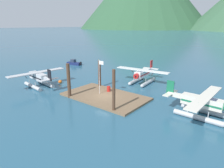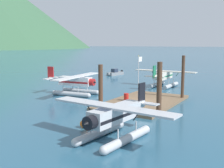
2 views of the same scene
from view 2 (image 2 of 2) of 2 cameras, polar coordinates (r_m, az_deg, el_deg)
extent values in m
plane|color=#285670|center=(34.16, 6.37, -3.91)|extent=(1200.00, 1200.00, 0.00)
cube|color=brown|center=(34.13, 6.38, -3.67)|extent=(12.91, 7.49, 0.30)
cylinder|color=#4C3323|center=(28.54, 9.58, -0.91)|extent=(0.52, 0.52, 5.36)
cylinder|color=#4C3323|center=(36.70, 14.21, 1.22)|extent=(0.40, 0.40, 5.67)
cylinder|color=#4C3323|center=(31.65, -2.34, -0.39)|extent=(0.50, 0.50, 4.84)
cylinder|color=silver|center=(32.59, 5.38, 0.87)|extent=(0.08, 0.08, 5.41)
cube|color=white|center=(32.78, 5.77, 5.04)|extent=(0.90, 0.03, 0.56)
sphere|color=gold|center=(32.35, 5.45, 5.71)|extent=(0.10, 0.10, 0.10)
cylinder|color=#AD1E19|center=(34.08, 2.91, -2.63)|extent=(0.58, 0.58, 0.88)
torus|color=#AD1E19|center=(34.08, 2.91, -2.63)|extent=(0.62, 0.62, 0.04)
sphere|color=orange|center=(24.33, -5.76, -8.08)|extent=(0.69, 0.69, 0.69)
cylinder|color=#B7BABF|center=(40.87, -6.53, -1.45)|extent=(1.20, 5.64, 0.64)
sphere|color=#B7BABF|center=(39.52, -3.04, -1.74)|extent=(0.64, 0.64, 0.64)
cylinder|color=#B7BABF|center=(38.79, -8.43, -2.01)|extent=(1.20, 5.64, 0.64)
sphere|color=#B7BABF|center=(37.36, -4.81, -2.34)|extent=(0.64, 0.64, 0.64)
cylinder|color=#B7BABF|center=(40.17, -5.08, -0.63)|extent=(0.10, 0.10, 0.70)
cylinder|color=#B7BABF|center=(41.39, -7.97, -0.41)|extent=(0.10, 0.10, 0.70)
cylinder|color=#B7BABF|center=(38.04, -6.93, -1.16)|extent=(0.10, 0.10, 0.70)
cylinder|color=#B7BABF|center=(39.33, -9.92, -0.91)|extent=(0.10, 0.10, 0.70)
cube|color=white|center=(39.58, -7.50, 0.59)|extent=(1.72, 4.90, 1.20)
cube|color=#B21E1E|center=(39.59, -7.50, 0.45)|extent=(1.73, 4.81, 0.24)
cube|color=#283347|center=(38.98, -6.16, 0.98)|extent=(1.16, 1.20, 0.56)
cube|color=white|center=(39.34, -7.15, 1.53)|extent=(10.49, 2.45, 0.14)
cylinder|color=#B21E1E|center=(41.25, -5.54, 1.40)|extent=(0.63, 0.14, 0.84)
cylinder|color=#B21E1E|center=(37.54, -8.89, 0.66)|extent=(0.63, 0.14, 0.84)
cylinder|color=#B21E1E|center=(38.23, -4.06, 0.37)|extent=(1.02, 0.69, 0.96)
cone|color=black|center=(38.02, -3.46, 0.33)|extent=(0.39, 0.38, 0.36)
cube|color=white|center=(41.36, -11.33, 0.97)|extent=(0.66, 2.23, 0.56)
cube|color=#B21E1E|center=(41.80, -12.36, 2.19)|extent=(0.22, 1.01, 1.90)
cube|color=white|center=(41.82, -12.22, 1.16)|extent=(3.26, 1.12, 0.10)
cylinder|color=#B7BABF|center=(20.75, 3.16, -11.04)|extent=(5.64, 1.20, 0.64)
sphere|color=#B7BABF|center=(18.60, -1.65, -13.36)|extent=(0.64, 0.64, 0.64)
cylinder|color=#B7BABF|center=(22.12, -2.36, -9.79)|extent=(5.64, 1.20, 0.64)
sphere|color=#B7BABF|center=(20.13, -7.42, -11.72)|extent=(0.64, 0.64, 0.64)
cylinder|color=#B7BABF|center=(19.58, 1.24, -10.14)|extent=(0.10, 0.10, 0.70)
cylinder|color=#B7BABF|center=(21.51, 4.93, -8.48)|extent=(0.10, 0.10, 0.70)
cylinder|color=#B7BABF|center=(21.04, -4.43, -8.85)|extent=(0.10, 0.10, 0.70)
cylinder|color=#B7BABF|center=(22.84, -0.49, -7.44)|extent=(0.10, 0.10, 0.70)
cube|color=silver|center=(20.95, 0.31, -6.20)|extent=(4.90, 1.71, 1.20)
cube|color=black|center=(20.97, 0.31, -6.47)|extent=(4.81, 1.72, 0.24)
cube|color=#283347|center=(20.03, -1.50, -5.91)|extent=(1.20, 1.16, 0.56)
cube|color=silver|center=(20.55, -0.18, -4.56)|extent=(2.43, 10.49, 0.14)
cylinder|color=black|center=(19.45, 5.09, -6.35)|extent=(0.14, 0.63, 0.84)
cylinder|color=black|center=(21.97, -4.83, -4.65)|extent=(0.14, 0.63, 0.84)
cylinder|color=black|center=(18.90, -4.52, -7.84)|extent=(0.69, 1.02, 0.96)
cone|color=black|center=(18.57, -5.43, -8.14)|extent=(0.38, 0.39, 0.36)
cube|color=silver|center=(23.57, 4.93, -4.35)|extent=(2.23, 0.66, 0.56)
cube|color=black|center=(24.16, 6.06, -2.00)|extent=(1.01, 0.22, 1.90)
cube|color=silver|center=(24.22, 5.92, -3.78)|extent=(1.12, 3.26, 0.10)
cylinder|color=#B7BABF|center=(47.84, 9.08, -0.08)|extent=(5.61, 0.74, 0.64)
sphere|color=#B7BABF|center=(50.43, 10.29, 0.31)|extent=(0.64, 0.64, 0.64)
cylinder|color=#B7BABF|center=(46.97, 11.91, -0.31)|extent=(5.61, 0.74, 0.64)
sphere|color=#B7BABF|center=(49.60, 12.98, 0.10)|extent=(0.64, 0.64, 0.64)
cylinder|color=#B7BABF|center=(48.86, 9.63, 0.87)|extent=(0.10, 0.10, 0.70)
cylinder|color=#B7BABF|center=(46.65, 8.55, 0.55)|extent=(0.10, 0.10, 0.70)
cylinder|color=#B7BABF|center=(48.01, 12.41, 0.66)|extent=(0.10, 0.10, 0.70)
cylinder|color=#B7BABF|center=(45.76, 11.43, 0.33)|extent=(0.10, 0.10, 0.70)
cube|color=silver|center=(47.19, 10.53, 1.75)|extent=(4.82, 1.32, 1.20)
cube|color=#196B47|center=(47.20, 10.53, 1.63)|extent=(4.72, 1.34, 0.24)
cube|color=#283347|center=(48.16, 11.00, 2.26)|extent=(1.12, 1.07, 0.56)
cube|color=silver|center=(47.40, 10.68, 2.59)|extent=(1.58, 10.42, 0.14)
cylinder|color=#196B47|center=(48.24, 8.23, 2.35)|extent=(0.09, 0.62, 0.84)
cylinder|color=#196B47|center=(46.71, 13.20, 2.02)|extent=(0.09, 0.62, 0.84)
cylinder|color=#196B47|center=(49.71, 11.64, 2.04)|extent=(0.62, 0.97, 0.96)
cone|color=black|center=(50.13, 11.81, 2.09)|extent=(0.36, 0.37, 0.36)
cube|color=silver|center=(44.17, 9.04, 1.48)|extent=(2.21, 0.48, 0.56)
cube|color=#196B47|center=(43.25, 8.61, 2.48)|extent=(1.00, 0.14, 1.90)
cube|color=silver|center=(43.42, 8.64, 1.51)|extent=(0.85, 3.21, 0.10)
cube|color=gray|center=(63.88, 0.70, 2.12)|extent=(4.42, 2.33, 0.70)
sphere|color=gray|center=(62.32, -0.58, 1.97)|extent=(0.70, 0.70, 0.70)
cube|color=#283347|center=(63.58, 0.52, 2.78)|extent=(1.40, 1.32, 0.80)
cube|color=black|center=(65.57, 2.02, 2.50)|extent=(0.39, 0.42, 0.80)
camera|label=1|loc=(50.83, 40.92, 10.60)|focal=32.16mm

